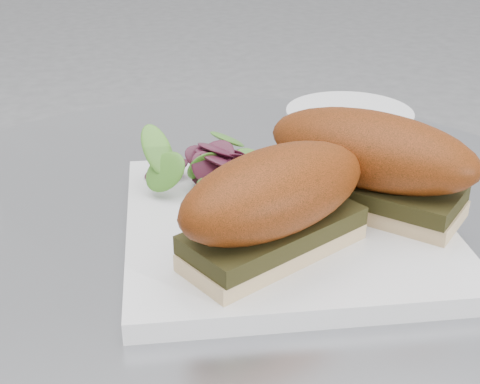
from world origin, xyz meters
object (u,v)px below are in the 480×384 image
at_px(plate, 285,225).
at_px(saucer, 349,116).
at_px(sandwich_right, 370,160).
at_px(sandwich_left, 275,202).

height_order(plate, saucer, plate).
height_order(sandwich_right, saucer, sandwich_right).
height_order(plate, sandwich_right, sandwich_right).
relative_size(plate, saucer, 1.71).
distance_m(plate, saucer, 0.28).
height_order(sandwich_left, saucer, sandwich_left).
bearing_deg(sandwich_right, plate, -132.59).
height_order(sandwich_left, sandwich_right, same).
relative_size(sandwich_left, sandwich_right, 0.97).
distance_m(sandwich_left, sandwich_right, 0.11).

